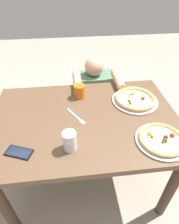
# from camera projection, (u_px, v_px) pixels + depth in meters

# --- Properties ---
(ground_plane) EXTENTS (8.00, 8.00, 0.00)m
(ground_plane) POSITION_uv_depth(u_px,v_px,m) (86.00, 178.00, 1.77)
(ground_plane) COLOR #9E9384
(dining_table) EXTENTS (1.28, 0.88, 0.75)m
(dining_table) POSITION_uv_depth(u_px,v_px,m) (85.00, 129.00, 1.36)
(dining_table) COLOR brown
(dining_table) RESTS_ON ground
(pizza_near) EXTENTS (0.30, 0.30, 0.04)m
(pizza_near) POSITION_uv_depth(u_px,v_px,m) (161.00, 140.00, 1.11)
(pizza_near) COLOR #B7B7BC
(pizza_near) RESTS_ON dining_table
(pizza_far) EXTENTS (0.34, 0.34, 0.04)m
(pizza_far) POSITION_uv_depth(u_px,v_px,m) (135.00, 99.00, 1.42)
(pizza_far) COLOR #B7B7BC
(pizza_far) RESTS_ON dining_table
(drink_cup_colored) EXTENTS (0.08, 0.08, 0.18)m
(drink_cup_colored) POSITION_uv_depth(u_px,v_px,m) (79.00, 91.00, 1.45)
(drink_cup_colored) COLOR orange
(drink_cup_colored) RESTS_ON dining_table
(water_cup_clear) EXTENTS (0.08, 0.08, 0.12)m
(water_cup_clear) POSITION_uv_depth(u_px,v_px,m) (70.00, 140.00, 1.05)
(water_cup_clear) COLOR silver
(water_cup_clear) RESTS_ON dining_table
(fork) EXTENTS (0.12, 0.18, 0.00)m
(fork) POSITION_uv_depth(u_px,v_px,m) (77.00, 117.00, 1.29)
(fork) COLOR silver
(fork) RESTS_ON dining_table
(cell_phone) EXTENTS (0.17, 0.12, 0.01)m
(cell_phone) POSITION_uv_depth(u_px,v_px,m) (19.00, 152.00, 1.06)
(cell_phone) COLOR black
(cell_phone) RESTS_ON dining_table
(diner_seated) EXTENTS (0.42, 0.52, 0.89)m
(diner_seated) POSITION_uv_depth(u_px,v_px,m) (94.00, 102.00, 2.01)
(diner_seated) COLOR #333847
(diner_seated) RESTS_ON ground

